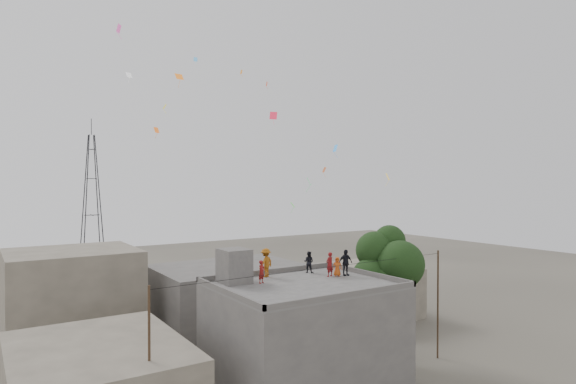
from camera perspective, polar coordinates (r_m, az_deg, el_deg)
name	(u,v)px	position (r m, az deg, el deg)	size (l,w,h in m)	color
main_building	(304,336)	(29.28, 1.87, -16.72)	(10.00, 8.00, 6.10)	#514F4C
parapet	(304,282)	(28.47, 1.87, -10.57)	(10.00, 8.00, 0.30)	#514F4C
stair_head_box	(234,266)	(28.90, -6.40, -8.69)	(1.60, 1.80, 2.00)	#514F4C
neighbor_north	(229,295)	(42.09, -7.02, -12.01)	(12.00, 9.00, 5.00)	#514F4C
neighbor_northwest	(72,297)	(40.23, -24.22, -11.24)	(9.00, 8.00, 7.00)	#635A4E
neighbor_east	(367,290)	(45.53, 9.30, -11.41)	(7.00, 8.00, 4.40)	#635A4E
tree	(388,270)	(33.60, 11.77, -9.07)	(4.90, 4.60, 9.10)	black
utility_line	(324,327)	(28.36, 4.23, -15.67)	(20.12, 0.62, 7.40)	black
transmission_tower	(92,207)	(64.07, -22.22, -1.68)	(2.97, 2.97, 20.01)	black
person_red_adult	(330,264)	(30.79, 4.95, -8.54)	(0.56, 0.37, 1.53)	maroon
person_orange_child	(337,267)	(30.97, 5.86, -8.78)	(0.59, 0.39, 1.21)	#C54E16
person_dark_child	(309,262)	(32.03, 2.48, -8.28)	(0.68, 0.53, 1.40)	black
person_dark_adult	(345,263)	(31.15, 6.83, -8.30)	(0.97, 0.41, 1.66)	black
person_orange_adult	(266,263)	(30.51, -2.65, -8.37)	(1.16, 0.67, 1.79)	#9B5411
person_red_child	(262,272)	(28.67, -3.14, -9.43)	(0.49, 0.32, 1.34)	maroon
kites	(260,126)	(34.71, -3.34, 7.80)	(18.33, 16.05, 12.85)	orange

